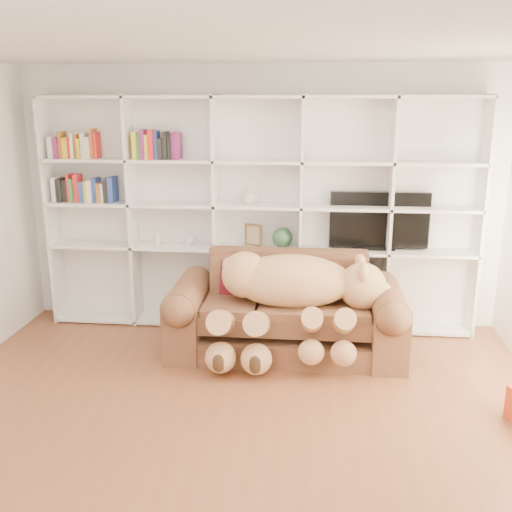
# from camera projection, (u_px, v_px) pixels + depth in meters

# --- Properties ---
(floor) EXTENTS (5.00, 5.00, 0.00)m
(floor) POSITION_uv_depth(u_px,v_px,m) (227.00, 450.00, 3.95)
(floor) COLOR brown
(floor) RESTS_ON ground
(ceiling) EXTENTS (5.00, 5.00, 0.00)m
(ceiling) POSITION_uv_depth(u_px,v_px,m) (220.00, 34.00, 3.24)
(ceiling) COLOR white
(ceiling) RESTS_ON wall_back
(wall_back) EXTENTS (5.00, 0.02, 2.70)m
(wall_back) POSITION_uv_depth(u_px,v_px,m) (260.00, 198.00, 5.99)
(wall_back) COLOR white
(wall_back) RESTS_ON floor
(bookshelf) EXTENTS (4.43, 0.35, 2.40)m
(bookshelf) POSITION_uv_depth(u_px,v_px,m) (236.00, 204.00, 5.89)
(bookshelf) COLOR white
(bookshelf) RESTS_ON floor
(sofa) EXTENTS (2.19, 0.95, 0.92)m
(sofa) POSITION_uv_depth(u_px,v_px,m) (286.00, 316.00, 5.44)
(sofa) COLOR brown
(sofa) RESTS_ON floor
(teddy_bear) EXTENTS (1.66, 0.90, 0.96)m
(teddy_bear) POSITION_uv_depth(u_px,v_px,m) (292.00, 294.00, 5.17)
(teddy_bear) COLOR tan
(teddy_bear) RESTS_ON sofa
(throw_pillow) EXTENTS (0.39, 0.26, 0.38)m
(throw_pillow) POSITION_uv_depth(u_px,v_px,m) (239.00, 280.00, 5.55)
(throw_pillow) COLOR #5D0F1F
(throw_pillow) RESTS_ON sofa
(tv) EXTENTS (1.00, 0.18, 0.59)m
(tv) POSITION_uv_depth(u_px,v_px,m) (379.00, 221.00, 5.79)
(tv) COLOR black
(tv) RESTS_ON bookshelf
(picture_frame) EXTENTS (0.18, 0.08, 0.23)m
(picture_frame) POSITION_uv_depth(u_px,v_px,m) (253.00, 235.00, 5.90)
(picture_frame) COLOR brown
(picture_frame) RESTS_ON bookshelf
(green_vase) EXTENTS (0.21, 0.21, 0.21)m
(green_vase) POSITION_uv_depth(u_px,v_px,m) (282.00, 238.00, 5.88)
(green_vase) COLOR #295131
(green_vase) RESTS_ON bookshelf
(figurine_tall) EXTENTS (0.08, 0.08, 0.14)m
(figurine_tall) POSITION_uv_depth(u_px,v_px,m) (157.00, 238.00, 6.02)
(figurine_tall) COLOR beige
(figurine_tall) RESTS_ON bookshelf
(figurine_short) EXTENTS (0.07, 0.07, 0.10)m
(figurine_short) POSITION_uv_depth(u_px,v_px,m) (188.00, 240.00, 5.99)
(figurine_short) COLOR beige
(figurine_short) RESTS_ON bookshelf
(snow_globe) EXTENTS (0.11, 0.11, 0.11)m
(snow_globe) POSITION_uv_depth(u_px,v_px,m) (190.00, 240.00, 5.98)
(snow_globe) COLOR silver
(snow_globe) RESTS_ON bookshelf
(shelf_vase) EXTENTS (0.19, 0.19, 0.19)m
(shelf_vase) POSITION_uv_depth(u_px,v_px,m) (248.00, 195.00, 5.80)
(shelf_vase) COLOR beige
(shelf_vase) RESTS_ON bookshelf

